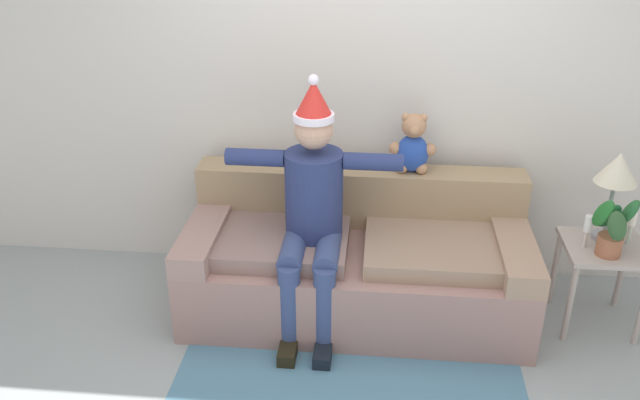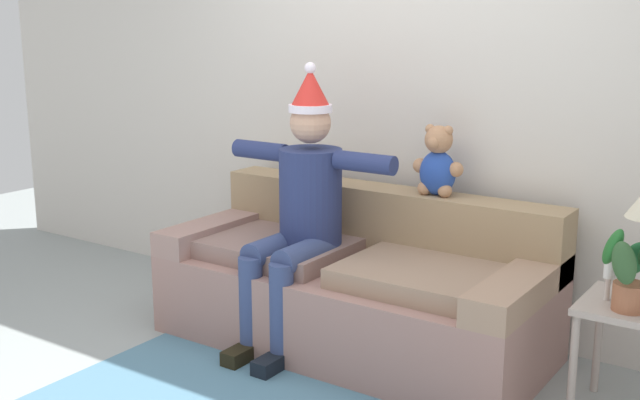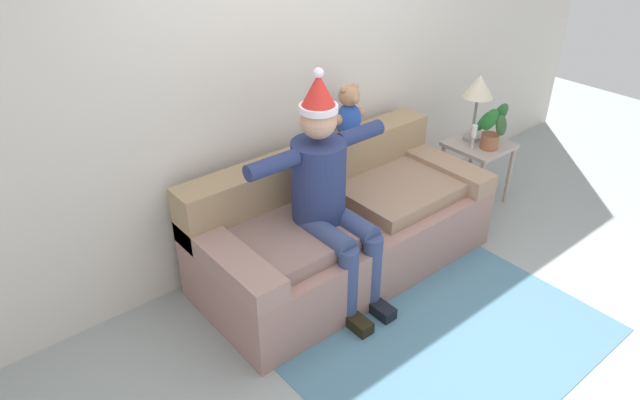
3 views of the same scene
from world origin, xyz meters
name	(u,v)px [view 2 (image 2 of 3)]	position (x,y,z in m)	size (l,w,h in m)	color
back_wall	(409,89)	(0.00, 1.55, 1.35)	(7.00, 0.10, 2.70)	beige
couch	(357,286)	(0.00, 1.00, 0.32)	(2.08, 0.93, 0.82)	#9B736A
person_seated	(300,206)	(-0.26, 0.84, 0.77)	(1.02, 0.77, 1.52)	navy
teddy_bear	(438,164)	(0.32, 1.30, 0.99)	(0.29, 0.17, 0.38)	#2546A4
side_table	(637,325)	(1.45, 0.96, 0.45)	(0.47, 0.45, 0.54)	#AD9D93
potted_plant	(630,270)	(1.43, 0.85, 0.72)	(0.28, 0.27, 0.39)	#9B5A3C
candle_tall	(609,272)	(1.32, 0.94, 0.67)	(0.04, 0.04, 0.20)	beige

